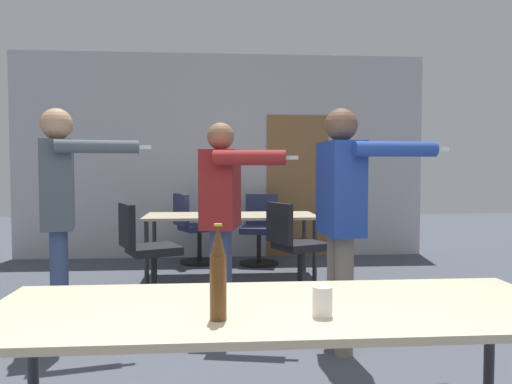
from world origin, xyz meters
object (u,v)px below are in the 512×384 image
(person_center_tall, at_px, (343,205))
(person_near_casual, at_px, (60,199))
(person_right_polo, at_px, (223,205))
(beer_bottle, at_px, (218,275))
(office_chair_mid_tucked, at_px, (194,231))
(drink_cup, at_px, (322,302))
(office_chair_near_pushed, at_px, (260,231))
(office_chair_far_left, at_px, (146,254))
(office_chair_far_right, at_px, (294,249))

(person_center_tall, xyz_separation_m, person_near_casual, (-2.03, 0.39, 0.03))
(person_right_polo, bearing_deg, beer_bottle, 9.85)
(office_chair_mid_tucked, relative_size, drink_cup, 8.36)
(office_chair_mid_tucked, bearing_deg, person_center_tall, -5.41)
(office_chair_near_pushed, xyz_separation_m, office_chair_far_left, (-1.26, -1.79, 0.02))
(office_chair_far_right, height_order, drink_cup, office_chair_far_right)
(person_right_polo, bearing_deg, person_center_tall, 62.41)
(person_right_polo, bearing_deg, office_chair_far_right, 155.56)
(person_right_polo, distance_m, beer_bottle, 2.27)
(person_right_polo, bearing_deg, person_near_casual, -66.51)
(person_right_polo, height_order, person_near_casual, person_near_casual)
(person_center_tall, distance_m, office_chair_near_pushed, 3.33)
(person_right_polo, relative_size, office_chair_far_left, 1.74)
(person_center_tall, xyz_separation_m, office_chair_far_left, (-1.56, 1.47, -0.58))
(drink_cup, bearing_deg, person_center_tall, 73.28)
(person_center_tall, xyz_separation_m, beer_bottle, (-0.87, -1.62, -0.13))
(office_chair_far_left, bearing_deg, person_near_casual, -46.85)
(person_near_casual, height_order, office_chair_far_right, person_near_casual)
(office_chair_near_pushed, bearing_deg, drink_cup, 100.82)
(beer_bottle, height_order, drink_cup, beer_bottle)
(beer_bottle, bearing_deg, person_near_casual, 120.22)
(person_near_casual, distance_m, beer_bottle, 2.32)
(person_right_polo, relative_size, office_chair_far_right, 1.78)
(person_right_polo, xyz_separation_m, office_chair_mid_tucked, (-0.36, 2.65, -0.54))
(person_center_tall, height_order, office_chair_near_pushed, person_center_tall)
(office_chair_near_pushed, bearing_deg, beer_bottle, 96.33)
(office_chair_mid_tucked, bearing_deg, office_chair_far_left, -36.77)
(office_chair_far_left, distance_m, beer_bottle, 3.20)
(person_right_polo, height_order, person_center_tall, person_center_tall)
(office_chair_far_right, distance_m, beer_bottle, 3.47)
(office_chair_far_right, bearing_deg, person_near_casual, -79.59)
(person_center_tall, distance_m, office_chair_mid_tucked, 3.56)
(drink_cup, bearing_deg, office_chair_mid_tucked, 98.13)
(office_chair_near_pushed, bearing_deg, office_chair_far_left, 67.75)
(person_center_tall, distance_m, person_near_casual, 2.07)
(person_center_tall, relative_size, office_chair_near_pushed, 1.84)
(beer_bottle, bearing_deg, person_right_polo, 88.99)
(person_center_tall, relative_size, office_chair_far_right, 1.83)
(beer_bottle, bearing_deg, office_chair_near_pushed, 83.38)
(person_center_tall, bearing_deg, beer_bottle, -33.61)
(office_chair_near_pushed, bearing_deg, person_right_polo, 91.53)
(person_center_tall, distance_m, office_chair_far_right, 1.83)
(person_center_tall, distance_m, office_chair_far_left, 2.22)
(person_center_tall, bearing_deg, drink_cup, -22.10)
(office_chair_far_left, bearing_deg, beer_bottle, -10.72)
(person_center_tall, height_order, office_chair_mid_tucked, person_center_tall)
(office_chair_near_pushed, bearing_deg, office_chair_far_right, 111.57)
(person_near_casual, bearing_deg, person_right_polo, 89.64)
(person_near_casual, xyz_separation_m, office_chair_mid_tucked, (0.85, 2.92, -0.61))
(person_right_polo, relative_size, person_near_casual, 0.96)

